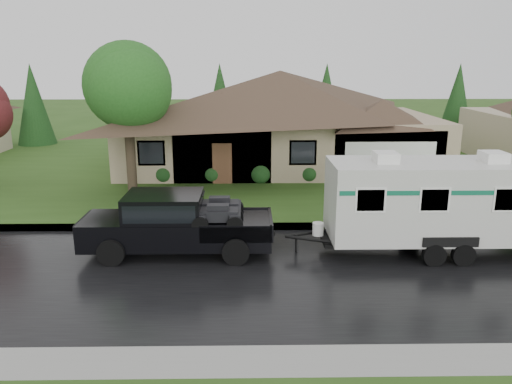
# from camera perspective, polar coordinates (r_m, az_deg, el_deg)

# --- Properties ---
(ground) EXTENTS (140.00, 140.00, 0.00)m
(ground) POSITION_cam_1_polar(r_m,az_deg,el_deg) (17.29, -1.18, -6.60)
(ground) COLOR #2B4C17
(ground) RESTS_ON ground
(road) EXTENTS (140.00, 8.00, 0.01)m
(road) POSITION_cam_1_polar(r_m,az_deg,el_deg) (15.44, -1.21, -9.28)
(road) COLOR black
(road) RESTS_ON ground
(curb) EXTENTS (140.00, 0.50, 0.15)m
(curb) POSITION_cam_1_polar(r_m,az_deg,el_deg) (19.38, -1.15, -3.97)
(curb) COLOR gray
(curb) RESTS_ON ground
(lawn) EXTENTS (140.00, 26.00, 0.15)m
(lawn) POSITION_cam_1_polar(r_m,az_deg,el_deg) (31.72, -1.07, 3.45)
(lawn) COLOR #2B4C17
(lawn) RESTS_ON ground
(house_main) EXTENTS (19.44, 10.80, 6.90)m
(house_main) POSITION_cam_1_polar(r_m,az_deg,el_deg) (30.14, 3.31, 9.59)
(house_main) COLOR tan
(house_main) RESTS_ON lawn
(tree_left_green) EXTENTS (4.31, 4.31, 7.14)m
(tree_left_green) POSITION_cam_1_polar(r_m,az_deg,el_deg) (24.03, -14.60, 11.45)
(tree_left_green) COLOR #382B1E
(tree_left_green) RESTS_ON lawn
(shrub_row) EXTENTS (13.60, 1.00, 1.00)m
(shrub_row) POSITION_cam_1_polar(r_m,az_deg,el_deg) (26.09, 3.29, 2.24)
(shrub_row) COLOR #143814
(shrub_row) RESTS_ON lawn
(pickup_truck) EXTENTS (6.22, 2.36, 2.07)m
(pickup_truck) POSITION_cam_1_polar(r_m,az_deg,el_deg) (16.85, -9.38, -3.37)
(pickup_truck) COLOR black
(pickup_truck) RESTS_ON ground
(travel_trailer) EXTENTS (7.67, 2.69, 3.44)m
(travel_trailer) POSITION_cam_1_polar(r_m,az_deg,el_deg) (17.63, 20.15, -0.86)
(travel_trailer) COLOR beige
(travel_trailer) RESTS_ON ground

